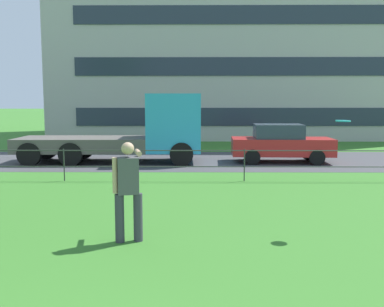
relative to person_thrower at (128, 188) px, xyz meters
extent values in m
cube|color=#424247|center=(-0.12, 10.76, -0.95)|extent=(80.00, 6.27, 0.01)
cylinder|color=#333833|center=(-2.91, 5.94, -0.45)|extent=(0.04, 0.04, 1.00)
cylinder|color=#333833|center=(2.67, 5.94, -0.45)|extent=(0.04, 0.04, 1.00)
cylinder|color=#333833|center=(-0.12, 5.94, -0.50)|extent=(39.06, 0.03, 0.03)
cylinder|color=#333833|center=(-0.12, 5.94, 0.00)|extent=(39.06, 0.03, 0.03)
cylinder|color=#383842|center=(-0.15, -0.05, -0.53)|extent=(0.16, 0.16, 0.85)
cylinder|color=#383842|center=(0.16, 0.02, -0.53)|extent=(0.16, 0.16, 0.85)
cube|color=#4C4C51|center=(0.00, -0.01, 0.22)|extent=(0.40, 0.32, 0.65)
sphere|color=tan|center=(0.00, -0.01, 0.70)|extent=(0.22, 0.22, 0.22)
cylinder|color=tan|center=(0.14, 0.33, 0.59)|extent=(0.22, 0.63, 0.11)
cylinder|color=tan|center=(-0.22, -0.06, 0.24)|extent=(0.09, 0.09, 0.62)
cylinder|color=#2DB2C6|center=(3.90, 0.66, 1.14)|extent=(0.28, 0.28, 0.03)
cube|color=#2D99D1|center=(0.29, 10.24, 0.65)|extent=(2.16, 2.35, 2.30)
cube|color=#283342|center=(1.18, 10.26, 0.99)|extent=(0.17, 1.84, 0.87)
cube|color=#56514C|center=(-3.36, 10.15, -0.22)|extent=(5.26, 2.43, 0.56)
cylinder|color=black|center=(0.57, 11.31, -0.50)|extent=(0.91, 0.32, 0.90)
cylinder|color=black|center=(0.63, 9.19, -0.50)|extent=(0.91, 0.32, 0.90)
cylinder|color=black|center=(-3.65, 11.20, -0.50)|extent=(0.91, 0.32, 0.90)
cylinder|color=black|center=(-3.60, 9.09, -0.50)|extent=(0.91, 0.32, 0.90)
cylinder|color=black|center=(-5.21, 11.16, -0.50)|extent=(0.91, 0.32, 0.90)
cylinder|color=black|center=(-5.16, 9.05, -0.50)|extent=(0.91, 0.32, 0.90)
cube|color=red|center=(4.65, 10.23, -0.31)|extent=(4.06, 1.86, 0.68)
cube|color=#2D3847|center=(4.50, 10.23, 0.31)|extent=(1.96, 1.59, 0.56)
cylinder|color=black|center=(5.92, 10.98, -0.65)|extent=(0.61, 0.22, 0.60)
cylinder|color=black|center=(5.85, 9.37, -0.65)|extent=(0.61, 0.22, 0.60)
cylinder|color=black|center=(3.44, 11.08, -0.65)|extent=(0.61, 0.22, 0.60)
cylinder|color=black|center=(3.37, 9.47, -0.65)|extent=(0.61, 0.22, 0.60)
cube|color=#B7B2AD|center=(4.24, 25.55, 8.15)|extent=(24.77, 12.02, 18.20)
cube|color=#283342|center=(4.24, 19.51, 0.56)|extent=(20.81, 0.06, 1.10)
cube|color=#283342|center=(4.24, 19.51, 3.60)|extent=(20.81, 0.06, 1.10)
cube|color=#283342|center=(4.24, 19.51, 6.63)|extent=(20.81, 0.06, 1.10)
camera|label=1|loc=(1.18, -7.54, 1.50)|focal=41.30mm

